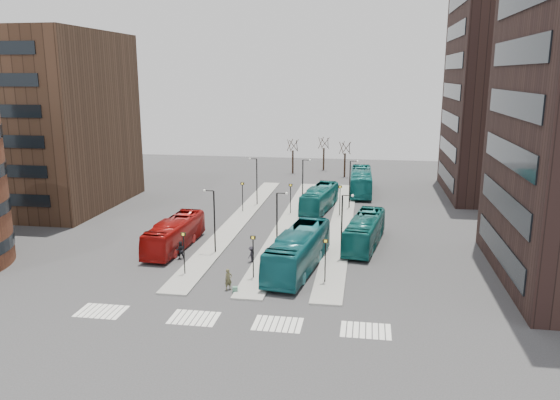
# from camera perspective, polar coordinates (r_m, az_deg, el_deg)

# --- Properties ---
(ground) EXTENTS (160.00, 160.00, 0.00)m
(ground) POSITION_cam_1_polar(r_m,az_deg,el_deg) (36.19, -9.43, -14.84)
(ground) COLOR #2D2D30
(ground) RESTS_ON ground
(island_left) EXTENTS (2.50, 45.00, 0.15)m
(island_left) POSITION_cam_1_polar(r_m,az_deg,el_deg) (64.19, -4.37, -2.12)
(island_left) COLOR gray
(island_left) RESTS_ON ground
(island_mid) EXTENTS (2.50, 45.00, 0.15)m
(island_mid) POSITION_cam_1_polar(r_m,az_deg,el_deg) (63.09, 0.95, -2.35)
(island_mid) COLOR gray
(island_mid) RESTS_ON ground
(island_right) EXTENTS (2.50, 45.00, 0.15)m
(island_right) POSITION_cam_1_polar(r_m,az_deg,el_deg) (62.54, 6.40, -2.57)
(island_right) COLOR gray
(island_right) RESTS_ON ground
(suitcase) EXTENTS (0.46, 0.39, 0.51)m
(suitcase) POSITION_cam_1_polar(r_m,az_deg,el_deg) (43.60, -4.71, -9.33)
(suitcase) COLOR navy
(suitcase) RESTS_ON ground
(red_bus) EXTENTS (2.98, 10.83, 2.99)m
(red_bus) POSITION_cam_1_polar(r_m,az_deg,el_deg) (54.63, -10.96, -3.49)
(red_bus) COLOR maroon
(red_bus) RESTS_ON ground
(teal_bus_a) EXTENTS (4.68, 12.96, 3.53)m
(teal_bus_a) POSITION_cam_1_polar(r_m,az_deg,el_deg) (47.90, 1.93, -5.28)
(teal_bus_a) COLOR #135960
(teal_bus_a) RESTS_ON ground
(teal_bus_b) EXTENTS (4.18, 11.09, 3.02)m
(teal_bus_b) POSITION_cam_1_polar(r_m,az_deg,el_deg) (68.91, 4.16, 0.17)
(teal_bus_b) COLOR #146463
(teal_bus_b) RESTS_ON ground
(teal_bus_c) EXTENTS (4.24, 11.30, 3.07)m
(teal_bus_c) POSITION_cam_1_polar(r_m,az_deg,el_deg) (55.07, 8.84, -3.23)
(teal_bus_c) COLOR #125C5A
(teal_bus_c) RESTS_ON ground
(teal_bus_d) EXTENTS (3.16, 12.50, 3.47)m
(teal_bus_d) POSITION_cam_1_polar(r_m,az_deg,el_deg) (79.33, 8.46, 1.94)
(teal_bus_d) COLOR #16706F
(teal_bus_d) RESTS_ON ground
(traveller) EXTENTS (0.75, 0.74, 1.74)m
(traveller) POSITION_cam_1_polar(r_m,az_deg,el_deg) (44.00, -5.42, -8.26)
(traveller) COLOR #4D492E
(traveller) RESTS_ON ground
(commuter_a) EXTENTS (0.98, 0.87, 1.68)m
(commuter_a) POSITION_cam_1_polar(r_m,az_deg,el_deg) (51.76, -10.39, -5.16)
(commuter_a) COLOR black
(commuter_a) RESTS_ON ground
(commuter_b) EXTENTS (0.42, 0.96, 1.61)m
(commuter_b) POSITION_cam_1_polar(r_m,az_deg,el_deg) (46.49, -1.78, -7.11)
(commuter_b) COLOR black
(commuter_b) RESTS_ON ground
(commuter_c) EXTENTS (0.78, 1.06, 1.47)m
(commuter_c) POSITION_cam_1_polar(r_m,az_deg,el_deg) (50.18, -3.02, -5.67)
(commuter_c) COLOR black
(commuter_c) RESTS_ON ground
(crosswalk_stripes) EXTENTS (22.35, 2.40, 0.01)m
(crosswalk_stripes) POSITION_cam_1_polar(r_m,az_deg,el_deg) (39.15, -5.05, -12.44)
(crosswalk_stripes) COLOR silver
(crosswalk_stripes) RESTS_ON ground
(office_block) EXTENTS (25.00, 20.12, 22.00)m
(office_block) POSITION_cam_1_polar(r_m,az_deg,el_deg) (78.43, -25.81, 7.50)
(office_block) COLOR #402A1D
(office_block) RESTS_ON ground
(tower_far) EXTENTS (20.12, 20.00, 30.00)m
(tower_far) POSITION_cam_1_polar(r_m,az_deg,el_deg) (83.00, 24.50, 10.64)
(tower_far) COLOR black
(tower_far) RESTS_ON ground
(sign_poles) EXTENTS (12.45, 22.12, 3.65)m
(sign_poles) POSITION_cam_1_polar(r_m,az_deg,el_deg) (55.86, -0.49, -1.91)
(sign_poles) COLOR black
(sign_poles) RESTS_ON ground
(lamp_posts) EXTENTS (14.04, 20.24, 6.12)m
(lamp_posts) POSITION_cam_1_polar(r_m,az_deg,el_deg) (60.23, 1.28, 0.34)
(lamp_posts) COLOR black
(lamp_posts) RESTS_ON ground
(bare_trees) EXTENTS (10.97, 8.14, 5.90)m
(bare_trees) POSITION_cam_1_polar(r_m,az_deg,el_deg) (94.27, 4.22, 4.41)
(bare_trees) COLOR black
(bare_trees) RESTS_ON ground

